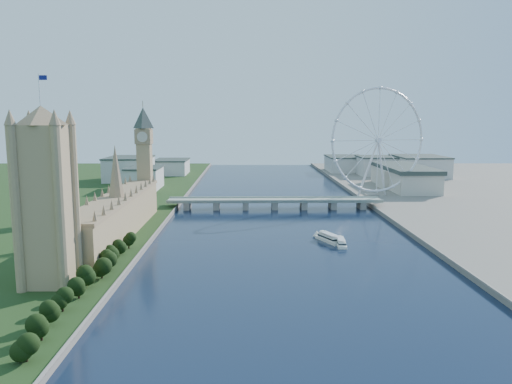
{
  "coord_description": "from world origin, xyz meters",
  "views": [
    {
      "loc": [
        -28.94,
        -207.2,
        92.36
      ],
      "look_at": [
        -20.97,
        210.0,
        30.69
      ],
      "focal_mm": 35.0,
      "sensor_mm": 36.0,
      "label": 1
    }
  ],
  "objects_px": {
    "victoria_tower": "(46,191)",
    "london_eye": "(378,141)",
    "tour_boat_near": "(329,242)",
    "tour_boat_far": "(341,245)"
  },
  "relations": [
    {
      "from": "victoria_tower",
      "to": "tour_boat_far",
      "type": "relative_size",
      "value": 4.27
    },
    {
      "from": "london_eye",
      "to": "tour_boat_far",
      "type": "bearing_deg",
      "value": -111.05
    },
    {
      "from": "victoria_tower",
      "to": "tour_boat_near",
      "type": "distance_m",
      "value": 205.33
    },
    {
      "from": "victoria_tower",
      "to": "tour_boat_far",
      "type": "xyz_separation_m",
      "value": [
        175.17,
        92.76,
        -54.49
      ]
    },
    {
      "from": "victoria_tower",
      "to": "tour_boat_near",
      "type": "height_order",
      "value": "victoria_tower"
    },
    {
      "from": "tour_boat_far",
      "to": "victoria_tower",
      "type": "bearing_deg",
      "value": -148.6
    },
    {
      "from": "victoria_tower",
      "to": "london_eye",
      "type": "relative_size",
      "value": 0.9
    },
    {
      "from": "victoria_tower",
      "to": "london_eye",
      "type": "xyz_separation_m",
      "value": [
        254.98,
        300.08,
        13.03
      ]
    },
    {
      "from": "london_eye",
      "to": "tour_boat_near",
      "type": "relative_size",
      "value": 4.04
    },
    {
      "from": "tour_boat_near",
      "to": "tour_boat_far",
      "type": "relative_size",
      "value": 1.17
    }
  ]
}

